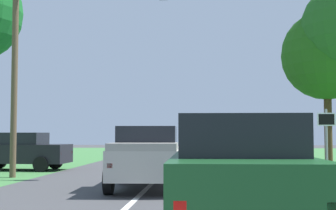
{
  "coord_description": "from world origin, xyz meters",
  "views": [
    {
      "loc": [
        1.78,
        -1.83,
        1.68
      ],
      "look_at": [
        0.27,
        17.96,
        2.87
      ],
      "focal_mm": 51.35,
      "sensor_mm": 36.0,
      "label": 1
    }
  ],
  "objects": [
    {
      "name": "ground_plane",
      "position": [
        0.0,
        9.58,
        0.0
      ],
      "size": [
        120.0,
        120.0,
        0.0
      ],
      "primitive_type": "plane",
      "color": "#424244"
    },
    {
      "name": "keep_moving_sign",
      "position": [
        5.87,
        14.68,
        1.61
      ],
      "size": [
        0.6,
        0.09,
        2.51
      ],
      "color": "gray",
      "rests_on": "ground_plane"
    },
    {
      "name": "red_suv_near",
      "position": [
        2.28,
        5.6,
        1.03
      ],
      "size": [
        2.24,
        4.48,
        1.95
      ],
      "color": "#194C23",
      "rests_on": "ground_plane"
    },
    {
      "name": "traffic_light",
      "position": [
        -4.02,
        16.18,
        5.45
      ],
      "size": [
        6.57,
        0.4,
        8.43
      ],
      "color": "brown",
      "rests_on": "ground_plane"
    },
    {
      "name": "pickup_truck_lead",
      "position": [
        0.05,
        12.79,
        0.97
      ],
      "size": [
        2.31,
        4.89,
        1.91
      ],
      "color": "#B7B2A8",
      "rests_on": "ground_plane"
    },
    {
      "name": "extra_tree_1",
      "position": [
        7.55,
        21.14,
        5.38
      ],
      "size": [
        4.25,
        4.25,
        7.53
      ],
      "color": "#4C351E",
      "rests_on": "ground_plane"
    },
    {
      "name": "crossing_suv_far",
      "position": [
        -6.83,
        19.86,
        0.92
      ],
      "size": [
        4.59,
        2.21,
        1.73
      ],
      "color": "black",
      "rests_on": "ground_plane"
    }
  ]
}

